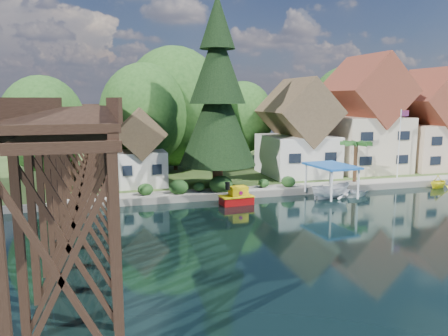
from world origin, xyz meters
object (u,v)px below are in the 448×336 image
Objects in this scene: conifer at (218,97)px; boat_white_a at (347,192)px; shed at (140,152)px; palm_tree at (356,145)px; house_center at (364,122)px; house_right at (429,126)px; flagpole at (401,136)px; house_left at (297,134)px; boat_canopy at (331,184)px; tugboat at (237,197)px; boat_yellow at (439,181)px; trestle_bridge at (84,149)px.

boat_white_a is (11.39, -5.09, -8.93)m from conifer.
shed is 1.73× the size of palm_tree.
boat_white_a is at bearing -128.81° from house_center.
house_center is 9.04m from house_right.
flagpole is (20.33, -0.77, -4.24)m from conifer.
boat_white_a is at bearing -24.18° from shed.
house_left is 2.43× the size of palm_tree.
shed is 22.31m from palm_tree.
shed is at bearing 155.67° from conifer.
palm_tree reaches higher than boat_canopy.
flagpole is 2.49× the size of tugboat.
flagpole is at bearing 12.31° from boat_yellow.
house_center is 20.64m from conifer.
trestle_bridge is 15.71× the size of boat_yellow.
flagpole is at bearing 23.50° from boat_canopy.
boat_yellow is (11.24, 0.87, 0.29)m from boat_white_a.
shed is at bearing -175.23° from house_left.
conifer is 4.24× the size of boat_white_a.
boat_yellow is (34.89, 1.82, -4.61)m from trestle_bridge.
house_right is 29.35m from conifer.
house_center is 11.45m from boat_yellow.
tugboat is 1.08× the size of boat_yellow.
flagpole is (-8.41, -5.56, -0.64)m from house_right.
boat_white_a is at bearing -129.99° from palm_tree.
house_center is 6.22m from flagpole.
shed is at bearing 54.58° from boat_yellow.
conifer is at bearing 177.83° from flagpole.
boat_yellow is at bearing 2.75° from tugboat.
boat_yellow is (11.89, -9.01, -4.40)m from house_left.
house_left is (23.00, 10.83, -0.21)m from trestle_bridge.
house_center is at bearing 28.61° from tugboat.
house_center reaches higher than house_right.
house_left is 9.10m from house_center.
tugboat is (0.34, -5.29, -8.75)m from conifer.
house_left is 0.88× the size of house_right.
palm_tree is 0.60× the size of flagpole.
house_center reaches higher than tugboat.
flagpole is at bearing 12.75° from tugboat.
palm_tree is at bearing 15.64° from tugboat.
conifer is at bearing 149.57° from boat_canopy.
house_center is 14.59m from boat_white_a.
house_left reaches higher than palm_tree.
house_left is at bearing -180.00° from house_right.
house_center is 1.12× the size of house_right.
trestle_bridge is 5.85× the size of flagpole.
house_center reaches higher than shed.
trestle_bridge reaches higher than palm_tree.
flagpole reaches higher than boat_white_a.
house_center reaches higher than boat_canopy.
palm_tree is (14.56, -1.31, -4.91)m from conifer.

